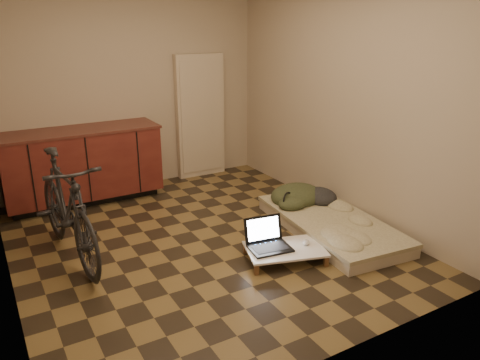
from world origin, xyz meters
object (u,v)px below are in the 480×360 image
futon (331,224)px  lap_desk (285,250)px  bicycle (66,203)px  laptop (268,242)px

futon → lap_desk: size_ratio=2.22×
lap_desk → futon: bearing=36.6°
bicycle → lap_desk: size_ratio=2.08×
lap_desk → bicycle: bearing=165.9°
lap_desk → laptop: (-0.12, 0.10, 0.07)m
laptop → futon: bearing=19.3°
laptop → bicycle: bearing=158.0°
futon → lap_desk: (-0.79, -0.28, 0.03)m
lap_desk → laptop: size_ratio=1.96×
bicycle → lap_desk: (1.71, -1.05, -0.45)m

